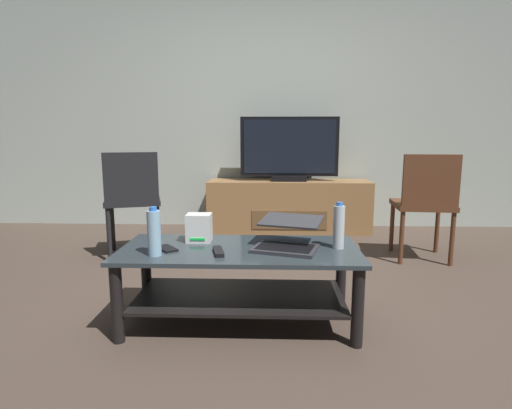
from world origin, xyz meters
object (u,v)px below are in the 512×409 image
(coffee_table, at_px, (240,272))
(side_chair, at_px, (133,197))
(television, at_px, (289,150))
(laptop, at_px, (288,237))
(water_bottle_near, at_px, (339,227))
(tv_remote, at_px, (218,251))
(water_bottle_far, at_px, (154,233))
(cell_phone, at_px, (167,249))
(router_box, at_px, (199,228))
(dining_chair, at_px, (425,200))
(media_cabinet, at_px, (288,206))

(coffee_table, bearing_deg, side_chair, 129.24)
(television, bearing_deg, side_chair, -143.34)
(laptop, distance_m, water_bottle_near, 0.27)
(side_chair, distance_m, tv_remote, 1.57)
(coffee_table, distance_m, water_bottle_far, 0.50)
(laptop, xyz_separation_m, water_bottle_far, (-0.67, -0.16, 0.06))
(laptop, height_order, cell_phone, laptop)
(router_box, bearing_deg, tv_remote, -59.29)
(dining_chair, distance_m, tv_remote, 1.97)
(media_cabinet, height_order, side_chair, side_chair)
(television, distance_m, laptop, 2.20)
(television, xyz_separation_m, tv_remote, (-0.45, -2.28, -0.42))
(laptop, bearing_deg, coffee_table, -176.94)
(router_box, xyz_separation_m, water_bottle_near, (0.76, -0.11, 0.04))
(water_bottle_far, bearing_deg, laptop, 13.79)
(side_chair, height_order, laptop, side_chair)
(dining_chair, relative_size, side_chair, 0.99)
(media_cabinet, bearing_deg, laptop, -92.54)
(coffee_table, distance_m, television, 2.28)
(water_bottle_near, bearing_deg, television, 94.52)
(router_box, distance_m, water_bottle_near, 0.77)
(coffee_table, height_order, water_bottle_far, water_bottle_far)
(coffee_table, distance_m, laptop, 0.32)
(media_cabinet, height_order, television, television)
(television, distance_m, cell_phone, 2.38)
(water_bottle_near, bearing_deg, media_cabinet, 94.47)
(coffee_table, relative_size, laptop, 2.90)
(coffee_table, distance_m, water_bottle_near, 0.58)
(dining_chair, height_order, tv_remote, dining_chair)
(side_chair, xyz_separation_m, water_bottle_far, (0.56, -1.34, 0.03))
(coffee_table, xyz_separation_m, dining_chair, (1.40, 1.17, 0.21))
(dining_chair, relative_size, cell_phone, 6.21)
(water_bottle_near, bearing_deg, coffee_table, -178.28)
(laptop, height_order, water_bottle_far, water_bottle_far)
(television, xyz_separation_m, water_bottle_far, (-0.77, -2.33, -0.32))
(television, distance_m, dining_chair, 1.49)
(router_box, relative_size, cell_phone, 1.13)
(side_chair, xyz_separation_m, router_box, (0.74, -1.07, -0.01))
(coffee_table, relative_size, side_chair, 1.44)
(dining_chair, relative_size, water_bottle_far, 3.53)
(dining_chair, xyz_separation_m, side_chair, (-2.37, 0.02, 0.01))
(router_box, xyz_separation_m, tv_remote, (0.14, -0.23, -0.07))
(water_bottle_far, xyz_separation_m, tv_remote, (0.31, 0.04, -0.11))
(water_bottle_far, distance_m, tv_remote, 0.33)
(laptop, relative_size, tv_remote, 2.73)
(dining_chair, bearing_deg, water_bottle_far, -143.84)
(cell_phone, bearing_deg, side_chair, 77.02)
(television, height_order, dining_chair, television)
(router_box, bearing_deg, side_chair, 124.64)
(laptop, xyz_separation_m, tv_remote, (-0.36, -0.12, -0.05))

